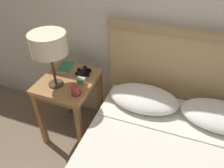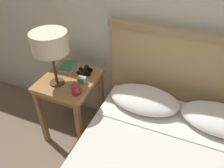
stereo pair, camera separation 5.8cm
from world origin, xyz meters
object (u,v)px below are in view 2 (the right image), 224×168
coffee_mug (76,89)px  alarm_clock (82,80)px  book_on_nightstand (68,67)px  table_lamp (50,43)px  binoculars_pair (85,71)px  nightstand (70,87)px

coffee_mug → alarm_clock: 0.15m
book_on_nightstand → coffee_mug: (0.27, -0.30, 0.03)m
table_lamp → binoculars_pair: size_ratio=2.88×
binoculars_pair → coffee_mug: coffee_mug is taller
coffee_mug → table_lamp: bearing=165.4°
nightstand → binoculars_pair: bearing=53.4°
table_lamp → binoculars_pair: table_lamp is taller
book_on_nightstand → alarm_clock: bearing=-32.9°
book_on_nightstand → coffee_mug: bearing=-48.1°
table_lamp → binoculars_pair: (0.15, 0.23, -0.36)m
book_on_nightstand → binoculars_pair: 0.20m
table_lamp → book_on_nightstand: size_ratio=2.33×
nightstand → table_lamp: size_ratio=1.43×
alarm_clock → binoculars_pair: bearing=109.7°
nightstand → book_on_nightstand: book_on_nightstand is taller
book_on_nightstand → alarm_clock: alarm_clock is taller
binoculars_pair → coffee_mug: (0.08, -0.28, 0.02)m
binoculars_pair → alarm_clock: 0.15m
nightstand → alarm_clock: size_ratio=9.67×
nightstand → book_on_nightstand: 0.21m
binoculars_pair → coffee_mug: 0.29m
nightstand → binoculars_pair: binoculars_pair is taller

